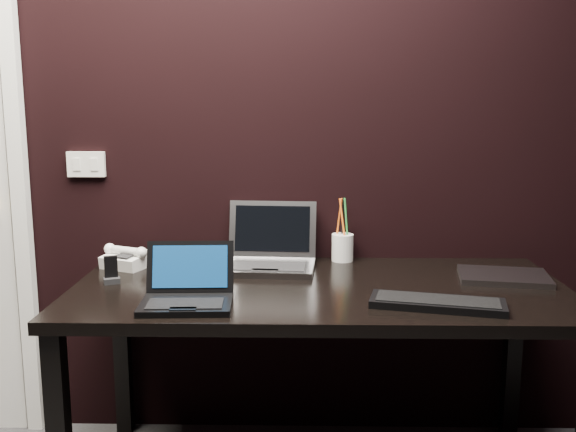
{
  "coord_description": "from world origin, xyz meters",
  "views": [
    {
      "loc": [
        0.23,
        -0.74,
        1.36
      ],
      "look_at": [
        0.19,
        1.35,
        0.99
      ],
      "focal_mm": 40.0,
      "sensor_mm": 36.0,
      "label": 1
    }
  ],
  "objects_px": {
    "netbook": "(187,293)",
    "mobile_phone": "(111,273)",
    "desk_phone": "(127,258)",
    "ext_keyboard": "(437,303)",
    "closed_laptop": "(504,277)",
    "desk": "(319,307)",
    "silver_laptop": "(269,256)",
    "pen_cup": "(343,246)"
  },
  "relations": [
    {
      "from": "ext_keyboard",
      "to": "closed_laptop",
      "type": "distance_m",
      "value": 0.44
    },
    {
      "from": "closed_laptop",
      "to": "desk_phone",
      "type": "xyz_separation_m",
      "value": [
        -1.39,
        0.15,
        0.02
      ]
    },
    {
      "from": "desk",
      "to": "netbook",
      "type": "xyz_separation_m",
      "value": [
        -0.42,
        -0.22,
        0.11
      ]
    },
    {
      "from": "pen_cup",
      "to": "desk",
      "type": "bearing_deg",
      "value": -106.09
    },
    {
      "from": "ext_keyboard",
      "to": "silver_laptop",
      "type": "bearing_deg",
      "value": 139.36
    },
    {
      "from": "pen_cup",
      "to": "netbook",
      "type": "bearing_deg",
      "value": -132.34
    },
    {
      "from": "netbook",
      "to": "closed_laptop",
      "type": "relative_size",
      "value": 0.86
    },
    {
      "from": "desk",
      "to": "desk_phone",
      "type": "height_order",
      "value": "desk_phone"
    },
    {
      "from": "netbook",
      "to": "closed_laptop",
      "type": "xyz_separation_m",
      "value": [
        1.08,
        0.31,
        -0.03
      ]
    },
    {
      "from": "closed_laptop",
      "to": "desk",
      "type": "bearing_deg",
      "value": -172.62
    },
    {
      "from": "closed_laptop",
      "to": "mobile_phone",
      "type": "height_order",
      "value": "mobile_phone"
    },
    {
      "from": "ext_keyboard",
      "to": "mobile_phone",
      "type": "distance_m",
      "value": 1.11
    },
    {
      "from": "ext_keyboard",
      "to": "closed_laptop",
      "type": "xyz_separation_m",
      "value": [
        0.3,
        0.32,
        -0.0
      ]
    },
    {
      "from": "silver_laptop",
      "to": "mobile_phone",
      "type": "height_order",
      "value": "silver_laptop"
    },
    {
      "from": "ext_keyboard",
      "to": "closed_laptop",
      "type": "height_order",
      "value": "ext_keyboard"
    },
    {
      "from": "closed_laptop",
      "to": "mobile_phone",
      "type": "distance_m",
      "value": 1.39
    },
    {
      "from": "desk",
      "to": "silver_laptop",
      "type": "relative_size",
      "value": 4.66
    },
    {
      "from": "silver_laptop",
      "to": "desk_phone",
      "type": "distance_m",
      "value": 0.55
    },
    {
      "from": "silver_laptop",
      "to": "desk_phone",
      "type": "height_order",
      "value": "silver_laptop"
    },
    {
      "from": "netbook",
      "to": "ext_keyboard",
      "type": "xyz_separation_m",
      "value": [
        0.78,
        -0.01,
        -0.02
      ]
    },
    {
      "from": "desk",
      "to": "ext_keyboard",
      "type": "bearing_deg",
      "value": -33.04
    },
    {
      "from": "mobile_phone",
      "to": "desk_phone",
      "type": "bearing_deg",
      "value": 90.67
    },
    {
      "from": "desk_phone",
      "to": "mobile_phone",
      "type": "height_order",
      "value": "mobile_phone"
    },
    {
      "from": "desk_phone",
      "to": "mobile_phone",
      "type": "bearing_deg",
      "value": -89.33
    },
    {
      "from": "ext_keyboard",
      "to": "mobile_phone",
      "type": "xyz_separation_m",
      "value": [
        -1.08,
        0.25,
        0.02
      ]
    },
    {
      "from": "ext_keyboard",
      "to": "closed_laptop",
      "type": "relative_size",
      "value": 1.26
    },
    {
      "from": "mobile_phone",
      "to": "silver_laptop",
      "type": "bearing_deg",
      "value": 21.65
    },
    {
      "from": "mobile_phone",
      "to": "closed_laptop",
      "type": "bearing_deg",
      "value": 2.79
    },
    {
      "from": "closed_laptop",
      "to": "ext_keyboard",
      "type": "bearing_deg",
      "value": -133.61
    },
    {
      "from": "desk",
      "to": "pen_cup",
      "type": "distance_m",
      "value": 0.39
    },
    {
      "from": "netbook",
      "to": "desk_phone",
      "type": "bearing_deg",
      "value": 124.57
    },
    {
      "from": "netbook",
      "to": "mobile_phone",
      "type": "height_order",
      "value": "netbook"
    },
    {
      "from": "desk_phone",
      "to": "pen_cup",
      "type": "bearing_deg",
      "value": 8.12
    },
    {
      "from": "silver_laptop",
      "to": "closed_laptop",
      "type": "bearing_deg",
      "value": -9.94
    },
    {
      "from": "netbook",
      "to": "mobile_phone",
      "type": "distance_m",
      "value": 0.39
    },
    {
      "from": "silver_laptop",
      "to": "pen_cup",
      "type": "bearing_deg",
      "value": 22.06
    },
    {
      "from": "silver_laptop",
      "to": "mobile_phone",
      "type": "distance_m",
      "value": 0.58
    },
    {
      "from": "desk",
      "to": "closed_laptop",
      "type": "relative_size",
      "value": 4.99
    },
    {
      "from": "desk",
      "to": "closed_laptop",
      "type": "bearing_deg",
      "value": 7.38
    },
    {
      "from": "netbook",
      "to": "pen_cup",
      "type": "relative_size",
      "value": 1.15
    },
    {
      "from": "mobile_phone",
      "to": "pen_cup",
      "type": "height_order",
      "value": "pen_cup"
    },
    {
      "from": "desk",
      "to": "mobile_phone",
      "type": "distance_m",
      "value": 0.74
    }
  ]
}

